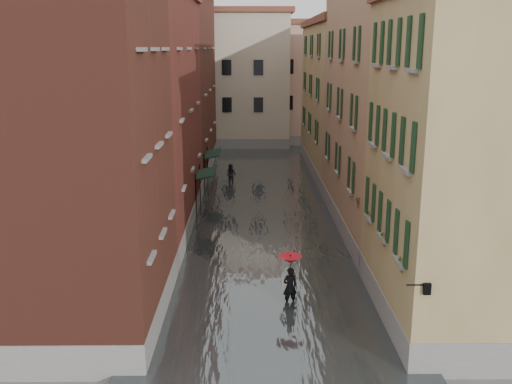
{
  "coord_description": "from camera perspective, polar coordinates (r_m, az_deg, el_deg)",
  "views": [
    {
      "loc": [
        -0.81,
        -21.41,
        9.84
      ],
      "look_at": [
        -0.52,
        5.47,
        3.0
      ],
      "focal_mm": 40.0,
      "sensor_mm": 36.0,
      "label": 1
    }
  ],
  "objects": [
    {
      "name": "building_end_pink",
      "position": [
        61.9,
        5.81,
        10.65
      ],
      "size": [
        10.0,
        9.0,
        12.0
      ],
      "primitive_type": "cube",
      "color": "tan",
      "rests_on": "ground"
    },
    {
      "name": "window_planters",
      "position": [
        22.09,
        12.33,
        -2.72
      ],
      "size": [
        0.59,
        8.24,
        0.84
      ],
      "color": "#A04F34",
      "rests_on": "ground"
    },
    {
      "name": "wall_lantern",
      "position": [
        17.62,
        16.62,
        -9.17
      ],
      "size": [
        0.71,
        0.22,
        0.35
      ],
      "color": "black",
      "rests_on": "ground"
    },
    {
      "name": "pedestrian_far",
      "position": [
        41.81,
        -2.51,
        1.75
      ],
      "size": [
        0.93,
        0.85,
        1.56
      ],
      "primitive_type": "imported",
      "rotation": [
        0.0,
        0.0,
        -0.42
      ],
      "color": "black",
      "rests_on": "ground"
    },
    {
      "name": "building_right_far",
      "position": [
        46.26,
        9.23,
        9.02
      ],
      "size": [
        6.0,
        16.0,
        11.5
      ],
      "primitive_type": "cube",
      "color": "olive",
      "rests_on": "ground"
    },
    {
      "name": "building_right_near",
      "position": [
        21.32,
        20.92,
        2.27
      ],
      "size": [
        6.0,
        8.0,
        11.5
      ],
      "primitive_type": "cube",
      "color": "olive",
      "rests_on": "ground"
    },
    {
      "name": "building_right_mid",
      "position": [
        31.57,
        13.85,
        7.8
      ],
      "size": [
        6.0,
        14.0,
        13.0
      ],
      "primitive_type": "cube",
      "color": "#957C5A",
      "rests_on": "ground"
    },
    {
      "name": "pedestrian_main",
      "position": [
        22.34,
        3.41,
        -8.35
      ],
      "size": [
        0.94,
        0.94,
        2.06
      ],
      "color": "black",
      "rests_on": "ground"
    },
    {
      "name": "awning_far",
      "position": [
        40.43,
        -4.4,
        3.73
      ],
      "size": [
        1.09,
        3.1,
        2.8
      ],
      "color": "black",
      "rests_on": "ground"
    },
    {
      "name": "floodwater",
      "position": [
        35.77,
        0.71,
        -1.52
      ],
      "size": [
        10.0,
        60.0,
        0.2
      ],
      "primitive_type": "cube",
      "color": "#464D4E",
      "rests_on": "ground"
    },
    {
      "name": "building_left_mid",
      "position": [
        31.24,
        -12.13,
        7.36
      ],
      "size": [
        6.0,
        14.0,
        12.5
      ],
      "primitive_type": "cube",
      "color": "maroon",
      "rests_on": "ground"
    },
    {
      "name": "ground",
      "position": [
        23.57,
        1.44,
        -10.4
      ],
      "size": [
        120.0,
        120.0,
        0.0
      ],
      "primitive_type": "plane",
      "color": "#58595B",
      "rests_on": "ground"
    },
    {
      "name": "building_left_far",
      "position": [
        45.92,
        -8.5,
        10.58
      ],
      "size": [
        6.0,
        16.0,
        14.0
      ],
      "primitive_type": "cube",
      "color": "#602A20",
      "rests_on": "ground"
    },
    {
      "name": "building_left_near",
      "position": [
        20.64,
        -18.1,
        4.26
      ],
      "size": [
        6.0,
        8.0,
        13.0
      ],
      "primitive_type": "cube",
      "color": "#602A20",
      "rests_on": "ground"
    },
    {
      "name": "awning_near",
      "position": [
        34.2,
        -5.09,
        1.76
      ],
      "size": [
        1.09,
        2.8,
        2.8
      ],
      "color": "black",
      "rests_on": "ground"
    },
    {
      "name": "building_end_cream",
      "position": [
        59.54,
        -2.76,
        11.05
      ],
      "size": [
        12.0,
        9.0,
        13.0
      ],
      "primitive_type": "cube",
      "color": "#B1A48C",
      "rests_on": "ground"
    }
  ]
}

